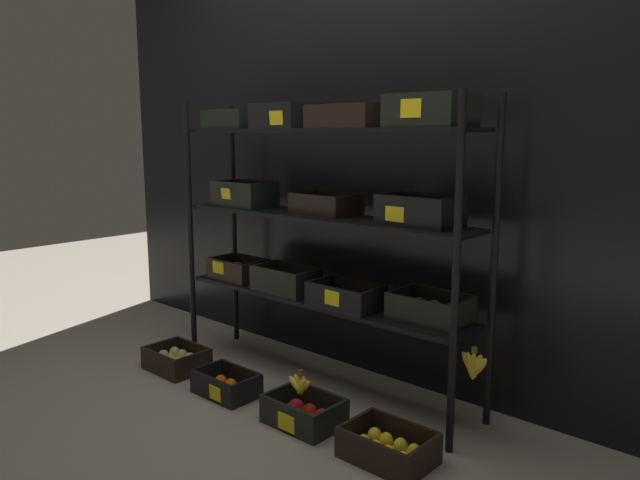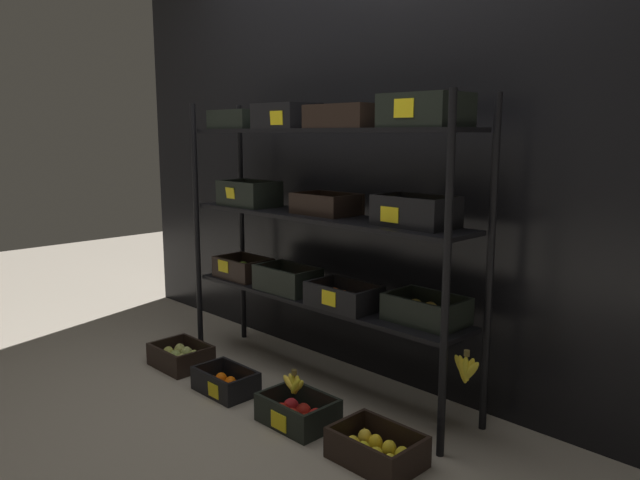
# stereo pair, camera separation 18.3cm
# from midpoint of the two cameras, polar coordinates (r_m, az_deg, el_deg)

# --- Properties ---
(ground_plane) EXTENTS (10.00, 10.00, 0.00)m
(ground_plane) POSITION_cam_midpoint_polar(r_m,az_deg,el_deg) (3.26, -1.65, -13.25)
(ground_plane) COLOR gray
(storefront_wall) EXTENTS (4.12, 0.12, 2.66)m
(storefront_wall) POSITION_cam_midpoint_polar(r_m,az_deg,el_deg) (3.27, 2.69, 10.69)
(storefront_wall) COLOR black
(storefront_wall) RESTS_ON ground_plane
(display_rack) EXTENTS (1.84, 0.36, 1.45)m
(display_rack) POSITION_cam_midpoint_polar(r_m,az_deg,el_deg) (3.01, -1.46, 2.59)
(display_rack) COLOR black
(display_rack) RESTS_ON ground_plane
(crate_ground_pear) EXTENTS (0.32, 0.25, 0.13)m
(crate_ground_pear) POSITION_cam_midpoint_polar(r_m,az_deg,el_deg) (3.52, -14.76, -10.87)
(crate_ground_pear) COLOR black
(crate_ground_pear) RESTS_ON ground_plane
(crate_ground_tangerine) EXTENTS (0.32, 0.21, 0.12)m
(crate_ground_tangerine) POSITION_cam_midpoint_polar(r_m,az_deg,el_deg) (3.16, -10.47, -13.32)
(crate_ground_tangerine) COLOR black
(crate_ground_tangerine) RESTS_ON ground_plane
(crate_ground_apple_red) EXTENTS (0.33, 0.24, 0.13)m
(crate_ground_apple_red) POSITION_cam_midpoint_polar(r_m,az_deg,el_deg) (2.83, -3.43, -15.98)
(crate_ground_apple_red) COLOR black
(crate_ground_apple_red) RESTS_ON ground_plane
(crate_ground_lemon) EXTENTS (0.35, 0.25, 0.13)m
(crate_ground_lemon) POSITION_cam_midpoint_polar(r_m,az_deg,el_deg) (2.56, 4.25, -18.94)
(crate_ground_lemon) COLOR black
(crate_ground_lemon) RESTS_ON ground_plane
(banana_bunch_loose) EXTENTS (0.14, 0.04, 0.12)m
(banana_bunch_loose) POSITION_cam_midpoint_polar(r_m,az_deg,el_deg) (2.79, -3.79, -13.41)
(banana_bunch_loose) COLOR brown
(banana_bunch_loose) RESTS_ON crate_ground_apple_red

